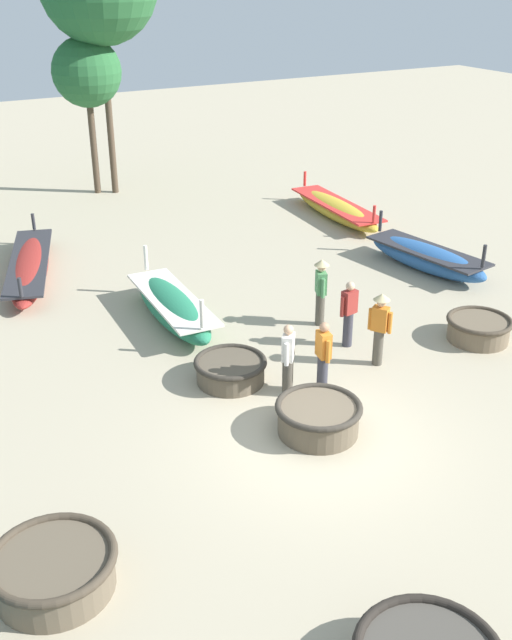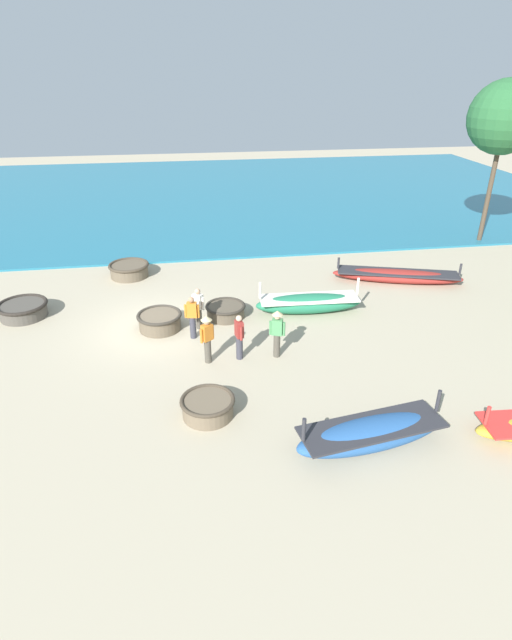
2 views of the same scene
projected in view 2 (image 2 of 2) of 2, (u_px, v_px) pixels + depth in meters
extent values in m
plane|color=tan|center=(154.00, 327.00, 18.28)|extent=(80.00, 80.00, 0.00)
cube|color=teal|center=(217.00, 193.00, 36.94)|extent=(28.00, 52.00, 0.10)
cylinder|color=brown|center=(160.00, 322.00, 18.08)|extent=(1.50, 1.50, 0.55)
torus|color=#332D26|center=(159.00, 315.00, 17.95)|extent=(1.62, 1.62, 0.12)
cylinder|color=#4C473F|center=(23.00, 311.00, 18.97)|extent=(1.72, 1.72, 0.50)
torus|color=#28231E|center=(22.00, 305.00, 18.86)|extent=(1.86, 1.86, 0.14)
cylinder|color=brown|center=(208.00, 408.00, 13.62)|extent=(1.40, 1.40, 0.49)
torus|color=#42382B|center=(207.00, 400.00, 13.51)|extent=(1.51, 1.51, 0.11)
cylinder|color=brown|center=(226.00, 312.00, 18.94)|extent=(1.42, 1.42, 0.46)
torus|color=#332D26|center=(225.00, 306.00, 18.84)|extent=(1.53, 1.53, 0.11)
cylinder|color=brown|center=(129.00, 271.00, 22.56)|extent=(1.67, 1.67, 0.54)
torus|color=#42382B|center=(129.00, 265.00, 22.43)|extent=(1.81, 1.81, 0.13)
ellipsoid|color=#285693|center=(371.00, 434.00, 12.50)|extent=(1.72, 4.15, 0.69)
cube|color=#2D2D33|center=(372.00, 427.00, 12.40)|extent=(1.71, 3.84, 0.06)
cylinder|color=#2D2D33|center=(438.00, 401.00, 12.72)|extent=(0.10, 0.10, 0.62)
cylinder|color=#2D2D33|center=(304.00, 429.00, 11.72)|extent=(0.10, 0.10, 0.62)
ellipsoid|color=maroon|center=(397.00, 276.00, 21.97)|extent=(2.60, 5.68, 0.55)
cube|color=#2D2D33|center=(398.00, 272.00, 21.88)|extent=(2.51, 5.26, 0.06)
cylinder|color=#2D2D33|center=(460.00, 269.00, 21.41)|extent=(0.10, 0.10, 0.50)
cylinder|color=#2D2D33|center=(338.00, 263.00, 22.09)|extent=(0.10, 0.10, 0.50)
ellipsoid|color=#237551|center=(309.00, 304.00, 19.25)|extent=(1.20, 4.15, 0.73)
cube|color=silver|center=(309.00, 298.00, 19.14)|extent=(1.23, 3.83, 0.06)
cylinder|color=silver|center=(358.00, 286.00, 19.13)|extent=(0.10, 0.10, 0.66)
cylinder|color=silver|center=(260.00, 290.00, 18.77)|extent=(0.10, 0.10, 0.66)
cylinder|color=red|center=(487.00, 415.00, 12.44)|extent=(0.10, 0.10, 0.53)
cylinder|color=#4C473D|center=(277.00, 345.00, 16.31)|extent=(0.22, 0.22, 0.82)
cube|color=#4C8E56|center=(277.00, 327.00, 16.00)|extent=(0.33, 0.40, 0.54)
sphere|color=#DBB28E|center=(277.00, 316.00, 15.82)|extent=(0.20, 0.20, 0.20)
cylinder|color=#4C8E56|center=(270.00, 328.00, 16.06)|extent=(0.09, 0.09, 0.48)
cylinder|color=#4C8E56|center=(284.00, 329.00, 15.98)|extent=(0.09, 0.09, 0.48)
cone|color=#D1BC84|center=(278.00, 313.00, 15.76)|extent=(0.36, 0.36, 0.14)
cylinder|color=#4C473D|center=(199.00, 318.00, 18.05)|extent=(0.22, 0.22, 0.82)
cube|color=silver|center=(198.00, 301.00, 17.74)|extent=(0.39, 0.40, 0.54)
sphere|color=tan|center=(197.00, 291.00, 17.56)|extent=(0.20, 0.20, 0.20)
cylinder|color=silver|center=(193.00, 301.00, 17.86)|extent=(0.09, 0.09, 0.48)
cylinder|color=silver|center=(203.00, 304.00, 17.66)|extent=(0.09, 0.09, 0.48)
cylinder|color=#4C473D|center=(208.00, 351.00, 15.99)|extent=(0.22, 0.22, 0.82)
cube|color=orange|center=(207.00, 332.00, 15.68)|extent=(0.37, 0.40, 0.54)
sphere|color=tan|center=(206.00, 322.00, 15.50)|extent=(0.20, 0.20, 0.20)
cylinder|color=orange|center=(213.00, 332.00, 15.83)|extent=(0.09, 0.09, 0.48)
cylinder|color=orange|center=(201.00, 336.00, 15.57)|extent=(0.09, 0.09, 0.48)
cone|color=#D1BC84|center=(206.00, 318.00, 15.44)|extent=(0.36, 0.36, 0.14)
cylinder|color=#383842|center=(193.00, 327.00, 17.43)|extent=(0.22, 0.22, 0.82)
cube|color=orange|center=(192.00, 310.00, 17.12)|extent=(0.27, 0.37, 0.54)
sphere|color=#A37556|center=(191.00, 300.00, 16.94)|extent=(0.20, 0.20, 0.20)
cylinder|color=orange|center=(198.00, 311.00, 17.14)|extent=(0.09, 0.09, 0.48)
cylinder|color=orange|center=(186.00, 311.00, 17.14)|extent=(0.09, 0.09, 0.48)
cylinder|color=#383842|center=(239.00, 347.00, 16.19)|extent=(0.22, 0.22, 0.82)
cube|color=maroon|center=(239.00, 329.00, 15.88)|extent=(0.37, 0.28, 0.54)
sphere|color=#DBB28E|center=(239.00, 318.00, 15.70)|extent=(0.20, 0.20, 0.20)
cylinder|color=maroon|center=(241.00, 334.00, 15.72)|extent=(0.09, 0.09, 0.48)
cylinder|color=maroon|center=(237.00, 327.00, 16.08)|extent=(0.09, 0.09, 0.48)
cylinder|color=#4C3D2D|center=(489.00, 195.00, 25.95)|extent=(0.24, 0.24, 5.06)
sphere|color=#286033|center=(505.00, 117.00, 24.23)|extent=(3.54, 3.54, 3.54)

